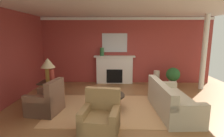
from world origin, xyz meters
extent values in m
plane|color=olive|center=(0.00, 0.00, 0.00)|extent=(9.32, 9.32, 0.00)
cube|color=#9E3833|center=(0.00, 2.99, 1.46)|extent=(7.77, 0.12, 2.92)
cube|color=#9E3833|center=(-3.64, 0.30, 1.46)|extent=(0.12, 6.45, 2.92)
cube|color=white|center=(0.00, 0.30, 2.95)|extent=(7.77, 6.45, 0.06)
cube|color=white|center=(0.00, 2.91, 2.84)|extent=(7.77, 0.08, 0.12)
cube|color=tan|center=(-0.55, -0.11, 0.01)|extent=(3.31, 2.31, 0.01)
cube|color=white|center=(-0.36, 2.78, 0.59)|extent=(1.60, 0.25, 1.19)
cube|color=black|center=(-0.36, 2.76, 0.35)|extent=(0.70, 0.26, 0.60)
cube|color=white|center=(-0.36, 2.75, 1.22)|extent=(1.80, 0.35, 0.06)
cube|color=silver|center=(-0.36, 2.90, 1.80)|extent=(1.10, 0.04, 0.82)
cube|color=#BCB299|center=(1.28, -0.27, 0.23)|extent=(1.00, 2.14, 0.45)
cube|color=#BCB299|center=(0.93, -0.29, 0.65)|extent=(0.30, 2.11, 0.40)
cube|color=#BCB299|center=(1.33, -1.22, 0.31)|extent=(0.91, 0.24, 0.62)
cube|color=#BCB299|center=(1.24, 0.68, 0.31)|extent=(0.91, 0.24, 0.62)
cube|color=brown|center=(-2.26, -0.40, 0.22)|extent=(0.93, 0.93, 0.44)
cube|color=brown|center=(-1.95, -0.45, 0.70)|extent=(0.30, 0.82, 0.51)
cube|color=brown|center=(-2.20, -0.07, 0.30)|extent=(0.81, 0.28, 0.60)
cube|color=brown|center=(-2.32, -0.72, 0.30)|extent=(0.81, 0.28, 0.60)
cube|color=#9E7A4C|center=(-0.64, -1.43, 0.22)|extent=(0.90, 0.90, 0.44)
cube|color=#9E7A4C|center=(-0.60, -1.11, 0.70)|extent=(0.81, 0.27, 0.51)
cube|color=#9E7A4C|center=(-0.97, -1.38, 0.30)|extent=(0.25, 0.81, 0.60)
cube|color=#9E7A4C|center=(-0.31, -1.47, 0.30)|extent=(0.25, 0.81, 0.60)
cylinder|color=#2D2319|center=(-0.55, -0.11, 0.43)|extent=(1.00, 1.00, 0.04)
cylinder|color=#2D2319|center=(-0.55, -0.11, 0.21)|extent=(0.12, 0.12, 0.41)
cylinder|color=#2D2319|center=(-0.55, -0.11, 0.01)|extent=(0.56, 0.56, 0.03)
cube|color=#2D2319|center=(-2.40, 0.34, 0.68)|extent=(0.56, 0.56, 0.04)
cube|color=#2D2319|center=(-2.40, 0.34, 0.33)|extent=(0.10, 0.10, 0.66)
cube|color=#2D2319|center=(-2.40, 0.34, 0.02)|extent=(0.45, 0.45, 0.04)
cylinder|color=#B28E38|center=(-2.40, 0.34, 0.92)|extent=(0.18, 0.18, 0.45)
cone|color=#C6B284|center=(-2.40, 0.34, 1.30)|extent=(0.44, 0.44, 0.30)
cylinder|color=beige|center=(1.44, 2.48, 0.32)|extent=(0.26, 0.26, 0.64)
cylinder|color=#33703D|center=(-0.91, 2.73, 1.42)|extent=(0.18, 0.18, 0.35)
cylinder|color=#9E3328|center=(-2.25, 0.22, 0.91)|extent=(0.14, 0.14, 0.42)
cube|color=tan|center=(-0.54, -0.21, 0.48)|extent=(0.26, 0.22, 0.06)
cube|color=maroon|center=(-0.45, -0.19, 0.53)|extent=(0.26, 0.25, 0.05)
cylinder|color=#BCB29E|center=(2.04, 2.17, 0.15)|extent=(0.32, 0.32, 0.30)
sphere|color=#28602D|center=(2.04, 2.17, 0.55)|extent=(0.56, 0.56, 0.56)
cylinder|color=white|center=(3.15, 2.01, 1.46)|extent=(0.20, 0.20, 2.92)
camera|label=1|loc=(-0.30, -5.00, 2.13)|focal=28.49mm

